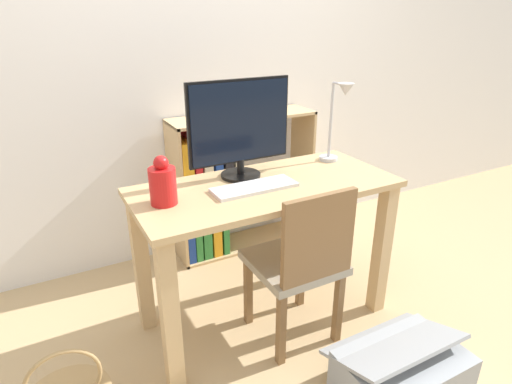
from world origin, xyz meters
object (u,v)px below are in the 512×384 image
keyboard (255,187)px  chair (301,261)px  bookshelf (218,188)px  storage_box (401,373)px  monitor (240,126)px  vase (163,184)px  desk_lamp (338,115)px

keyboard → chair: chair is taller
bookshelf → storage_box: (0.18, -1.48, -0.34)m
storage_box → bookshelf: bearing=96.8°
keyboard → storage_box: keyboard is taller
monitor → storage_box: 1.30m
monitor → vase: bearing=-161.9°
keyboard → vase: bearing=174.8°
chair → bookshelf: bookshelf is taller
monitor → chair: size_ratio=0.63×
monitor → chair: bearing=-72.2°
desk_lamp → storage_box: 1.24m
keyboard → vase: vase is taller
desk_lamp → bookshelf: (-0.40, 0.67, -0.57)m
chair → storage_box: (0.19, -0.49, -0.33)m
bookshelf → vase: bearing=-126.9°
monitor → bookshelf: 0.84m
monitor → desk_lamp: 0.54m
keyboard → storage_box: 1.01m
monitor → chair: monitor is taller
chair → keyboard: bearing=129.4°
bookshelf → storage_box: bookshelf is taller
desk_lamp → monitor: bearing=174.0°
desk_lamp → bookshelf: desk_lamp is taller
chair → bookshelf: bearing=94.2°
keyboard → desk_lamp: 0.62m
chair → bookshelf: 0.99m
desk_lamp → keyboard: bearing=-167.7°
monitor → keyboard: size_ratio=1.30×
monitor → keyboard: 0.31m
vase → storage_box: vase is taller
bookshelf → monitor: bearing=-102.5°
bookshelf → storage_box: size_ratio=1.81×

